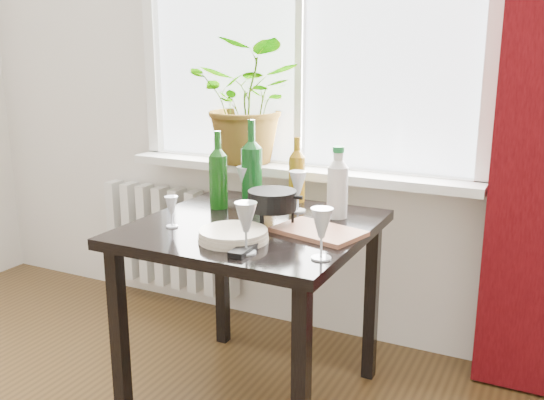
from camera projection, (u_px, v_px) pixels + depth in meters
The scene contains 17 objects.
windowsill at pixel (295, 170), 2.83m from camera, with size 1.72×0.20×0.04m.
radiator at pixel (171, 237), 3.29m from camera, with size 0.80×0.10×0.55m.
table at pixel (253, 247), 2.31m from camera, with size 0.85×0.85×0.74m.
potted_plant at pixel (251, 101), 2.84m from camera, with size 0.52×0.45×0.58m, color #37691C.
wine_bottle_left at pixel (218, 169), 2.47m from camera, with size 0.08×0.08×0.32m, color #0F440D, non-canonical shape.
wine_bottle_right at pixel (252, 163), 2.48m from camera, with size 0.09×0.09×0.37m, color #0B3E12, non-canonical shape.
bottle_amber at pixel (297, 169), 2.57m from camera, with size 0.07×0.07×0.29m, color #7D560D, non-canonical shape.
cleaning_bottle at pixel (338, 182), 2.33m from camera, with size 0.08×0.08×0.28m, color silver, non-canonical shape.
wineglass_front_right at pixel (246, 227), 1.94m from camera, with size 0.07×0.07×0.17m, color #B0B8BD, non-canonical shape.
wineglass_far_right at pixel (322, 233), 1.88m from camera, with size 0.07×0.07×0.17m, color silver, non-canonical shape.
wineglass_back_center at pixel (298, 191), 2.43m from camera, with size 0.07×0.07×0.17m, color white, non-canonical shape.
wineglass_back_left at pixel (246, 186), 2.50m from camera, with size 0.07×0.07×0.17m, color silver, non-canonical shape.
wineglass_front_left at pixel (172, 212), 2.22m from camera, with size 0.05×0.05×0.12m, color white, non-canonical shape.
plate_stack at pixel (233, 235), 2.08m from camera, with size 0.24×0.24×0.04m, color beige.
fondue_pot at pixel (272, 209), 2.22m from camera, with size 0.21×0.18×0.14m, color black, non-canonical shape.
tv_remote at pixel (247, 248), 1.98m from camera, with size 0.05×0.17×0.02m, color black.
cutting_board at pixel (318, 232), 2.16m from camera, with size 0.31×0.20×0.02m, color #9F6448.
Camera 1 is at (1.14, -0.38, 1.39)m, focal length 40.00 mm.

